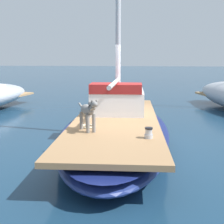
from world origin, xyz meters
TOP-DOWN VIEW (x-y plane):
  - ground_plane at (0.00, 0.00)m, footprint 120.00×120.00m
  - sailboat_main at (0.00, 0.00)m, footprint 2.77×7.32m
  - cabin_house at (-0.04, 1.12)m, footprint 1.48×2.27m
  - dog_grey at (-0.46, -1.35)m, footprint 0.58×0.83m
  - deck_winch at (0.78, -1.79)m, footprint 0.16×0.16m
  - coiled_rope at (-0.53, -1.01)m, footprint 0.32×0.32m

SIDE VIEW (x-z plane):
  - ground_plane at x=0.00m, z-range 0.00..0.00m
  - sailboat_main at x=0.00m, z-range 0.01..0.67m
  - coiled_rope at x=-0.53m, z-range 0.66..0.70m
  - deck_winch at x=0.78m, z-range 0.65..0.86m
  - cabin_house at x=-0.04m, z-range 0.59..1.43m
  - dog_grey at x=-0.46m, z-range 0.73..1.43m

